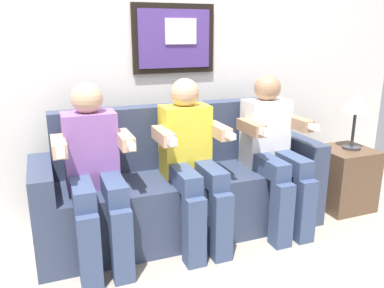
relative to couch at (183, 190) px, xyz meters
The scene contains 8 objects.
ground_plane 0.45m from the couch, 90.00° to the right, with size 5.73×5.73×0.00m, color #9E9384.
back_wall_assembly 1.08m from the couch, 89.72° to the left, with size 4.41×0.10×2.60m.
couch is the anchor object (origin of this frame).
person_on_left 0.71m from the couch, 165.02° to the right, with size 0.46×0.56×1.11m.
person_in_middle 0.34m from the couch, 90.02° to the right, with size 0.46×0.56×1.11m.
person_on_right 0.71m from the couch, 14.98° to the right, with size 0.46×0.56×1.11m.
side_table_right 1.36m from the couch, ahead, with size 0.40×0.40×0.50m.
table_lamp 1.50m from the couch, ahead, with size 0.22×0.22×0.46m.
Camera 1 is at (-0.88, -2.13, 1.40)m, focal length 36.75 mm.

